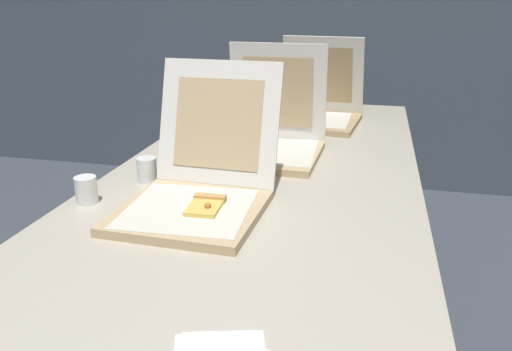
{
  "coord_description": "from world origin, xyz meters",
  "views": [
    {
      "loc": [
        0.3,
        -0.78,
        1.26
      ],
      "look_at": [
        0.02,
        0.44,
        0.81
      ],
      "focal_mm": 35.91,
      "sensor_mm": 36.0,
      "label": 1
    }
  ],
  "objects_px": {
    "cup_white_near_center": "(147,170)",
    "cup_white_far": "(216,130)",
    "pizza_box_front": "(197,190)",
    "cup_white_near_left": "(86,190)",
    "cup_white_mid": "(178,147)",
    "pizza_box_middle": "(269,140)",
    "table": "(262,191)",
    "pizza_box_back": "(317,111)"
  },
  "relations": [
    {
      "from": "cup_white_near_center",
      "to": "cup_white_far",
      "type": "bearing_deg",
      "value": 83.26
    },
    {
      "from": "pizza_box_front",
      "to": "cup_white_near_center",
      "type": "bearing_deg",
      "value": 145.76
    },
    {
      "from": "pizza_box_front",
      "to": "cup_white_far",
      "type": "bearing_deg",
      "value": 105.7
    },
    {
      "from": "cup_white_near_left",
      "to": "cup_white_mid",
      "type": "height_order",
      "value": "same"
    },
    {
      "from": "cup_white_near_left",
      "to": "cup_white_far",
      "type": "distance_m",
      "value": 0.67
    },
    {
      "from": "cup_white_near_center",
      "to": "pizza_box_middle",
      "type": "bearing_deg",
      "value": 48.79
    },
    {
      "from": "table",
      "to": "cup_white_near_left",
      "type": "xyz_separation_m",
      "value": [
        -0.39,
        -0.3,
        0.08
      ]
    },
    {
      "from": "pizza_box_front",
      "to": "cup_white_near_left",
      "type": "height_order",
      "value": "pizza_box_front"
    },
    {
      "from": "pizza_box_front",
      "to": "cup_white_mid",
      "type": "relative_size",
      "value": 6.36
    },
    {
      "from": "cup_white_near_left",
      "to": "pizza_box_back",
      "type": "bearing_deg",
      "value": 64.34
    },
    {
      "from": "pizza_box_front",
      "to": "cup_white_mid",
      "type": "bearing_deg",
      "value": 120.21
    },
    {
      "from": "pizza_box_front",
      "to": "cup_white_far",
      "type": "relative_size",
      "value": 6.36
    },
    {
      "from": "pizza_box_front",
      "to": "pizza_box_middle",
      "type": "height_order",
      "value": "pizza_box_middle"
    },
    {
      "from": "table",
      "to": "pizza_box_middle",
      "type": "distance_m",
      "value": 0.23
    },
    {
      "from": "cup_white_near_center",
      "to": "cup_white_near_left",
      "type": "bearing_deg",
      "value": -114.93
    },
    {
      "from": "pizza_box_front",
      "to": "cup_white_near_left",
      "type": "relative_size",
      "value": 6.36
    },
    {
      "from": "pizza_box_middle",
      "to": "cup_white_near_center",
      "type": "bearing_deg",
      "value": -129.12
    },
    {
      "from": "pizza_box_middle",
      "to": "cup_white_mid",
      "type": "distance_m",
      "value": 0.3
    },
    {
      "from": "pizza_box_back",
      "to": "cup_white_near_left",
      "type": "distance_m",
      "value": 1.09
    },
    {
      "from": "pizza_box_front",
      "to": "cup_white_near_center",
      "type": "xyz_separation_m",
      "value": [
        -0.2,
        0.15,
        -0.01
      ]
    },
    {
      "from": "cup_white_near_left",
      "to": "table",
      "type": "bearing_deg",
      "value": 37.7
    },
    {
      "from": "pizza_box_front",
      "to": "cup_white_near_left",
      "type": "xyz_separation_m",
      "value": [
        -0.29,
        -0.03,
        -0.01
      ]
    },
    {
      "from": "cup_white_near_left",
      "to": "pizza_box_middle",
      "type": "bearing_deg",
      "value": 53.89
    },
    {
      "from": "table",
      "to": "cup_white_near_center",
      "type": "bearing_deg",
      "value": -158.42
    },
    {
      "from": "pizza_box_middle",
      "to": "table",
      "type": "bearing_deg",
      "value": -82.19
    },
    {
      "from": "pizza_box_back",
      "to": "pizza_box_middle",
      "type": "bearing_deg",
      "value": -96.12
    },
    {
      "from": "pizza_box_middle",
      "to": "cup_white_near_left",
      "type": "xyz_separation_m",
      "value": [
        -0.37,
        -0.51,
        -0.02
      ]
    },
    {
      "from": "pizza_box_front",
      "to": "pizza_box_back",
      "type": "height_order",
      "value": "pizza_box_back"
    },
    {
      "from": "cup_white_mid",
      "to": "pizza_box_front",
      "type": "bearing_deg",
      "value": -62.22
    },
    {
      "from": "pizza_box_front",
      "to": "cup_white_near_left",
      "type": "distance_m",
      "value": 0.29
    },
    {
      "from": "table",
      "to": "cup_white_near_left",
      "type": "height_order",
      "value": "cup_white_near_left"
    },
    {
      "from": "table",
      "to": "cup_white_far",
      "type": "bearing_deg",
      "value": 125.38
    },
    {
      "from": "table",
      "to": "cup_white_near_center",
      "type": "height_order",
      "value": "cup_white_near_center"
    },
    {
      "from": "pizza_box_front",
      "to": "table",
      "type": "bearing_deg",
      "value": 71.76
    },
    {
      "from": "table",
      "to": "pizza_box_front",
      "type": "xyz_separation_m",
      "value": [
        -0.1,
        -0.27,
        0.1
      ]
    },
    {
      "from": "pizza_box_back",
      "to": "cup_white_mid",
      "type": "xyz_separation_m",
      "value": [
        -0.39,
        -0.58,
        -0.02
      ]
    },
    {
      "from": "table",
      "to": "cup_white_mid",
      "type": "distance_m",
      "value": 0.33
    },
    {
      "from": "pizza_box_front",
      "to": "cup_white_mid",
      "type": "height_order",
      "value": "pizza_box_front"
    },
    {
      "from": "cup_white_near_left",
      "to": "cup_white_far",
      "type": "xyz_separation_m",
      "value": [
        0.14,
        0.66,
        0.0
      ]
    },
    {
      "from": "table",
      "to": "cup_white_mid",
      "type": "xyz_separation_m",
      "value": [
        -0.3,
        0.11,
        0.08
      ]
    },
    {
      "from": "cup_white_near_left",
      "to": "cup_white_mid",
      "type": "distance_m",
      "value": 0.42
    },
    {
      "from": "pizza_box_back",
      "to": "cup_white_near_center",
      "type": "distance_m",
      "value": 0.9
    }
  ]
}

